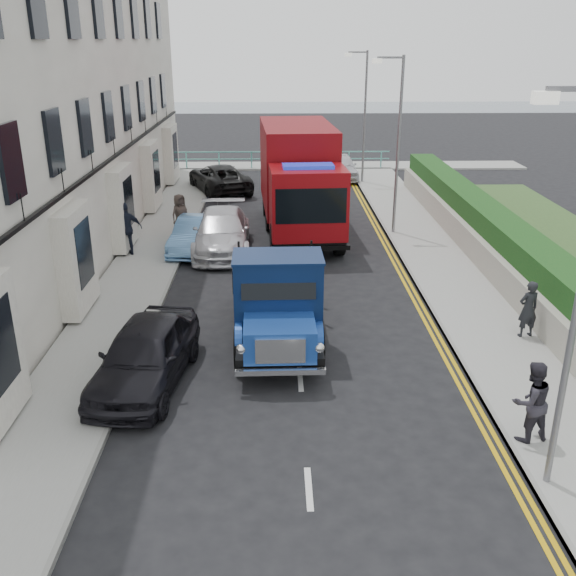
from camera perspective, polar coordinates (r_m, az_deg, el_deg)
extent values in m
plane|color=black|center=(13.72, 1.43, -12.18)|extent=(120.00, 120.00, 0.00)
cube|color=gray|center=(22.25, -13.12, 1.01)|extent=(2.40, 38.00, 0.12)
cube|color=gray|center=(22.54, 13.99, 1.20)|extent=(2.60, 38.00, 0.12)
cube|color=gray|center=(41.12, -0.37, 10.79)|extent=(30.00, 2.50, 0.12)
plane|color=#505F6D|center=(71.83, -0.74, 15.26)|extent=(120.00, 120.00, 0.00)
cube|color=silver|center=(26.02, -22.48, 18.56)|extent=(6.00, 30.00, 14.00)
cube|color=black|center=(25.42, -14.62, 11.66)|extent=(0.12, 28.00, 0.10)
cube|color=#B2AD9E|center=(22.76, 17.26, 2.36)|extent=(0.30, 28.00, 1.00)
cube|color=#154117|center=(22.87, 19.04, 3.30)|extent=(1.20, 28.00, 1.70)
cube|color=#59B2A5|center=(40.16, -0.36, 12.01)|extent=(13.00, 0.08, 0.06)
cube|color=#59B2A5|center=(40.23, -0.36, 11.41)|extent=(13.00, 0.06, 0.05)
cube|color=beige|center=(10.22, 21.89, 15.43)|extent=(0.35, 0.18, 0.18)
cylinder|color=slate|center=(26.21, 9.76, 12.08)|extent=(0.12, 0.12, 7.00)
cube|color=slate|center=(25.81, 9.10, 19.58)|extent=(1.00, 0.08, 0.08)
cube|color=beige|center=(25.73, 7.92, 19.37)|extent=(0.35, 0.18, 0.18)
cylinder|color=slate|center=(35.99, 6.83, 14.68)|extent=(0.12, 0.12, 7.00)
cube|color=slate|center=(35.70, 6.23, 20.12)|extent=(1.00, 0.08, 0.08)
cube|color=beige|center=(35.65, 5.38, 19.96)|extent=(0.35, 0.18, 0.18)
cylinder|color=black|center=(15.71, -4.27, -5.42)|extent=(0.30, 1.04, 1.03)
cylinder|color=black|center=(15.76, 2.66, -5.31)|extent=(0.30, 1.04, 1.03)
cylinder|color=black|center=(18.45, -3.99, -1.21)|extent=(0.30, 1.04, 1.03)
cylinder|color=black|center=(18.49, 1.88, -1.13)|extent=(0.30, 1.04, 1.03)
cube|color=black|center=(17.00, -0.94, -2.64)|extent=(2.14, 5.20, 0.19)
cube|color=#1C449C|center=(15.03, -0.76, -4.37)|extent=(1.69, 1.43, 0.77)
cube|color=silver|center=(14.39, -0.68, -5.61)|extent=(1.13, 0.11, 0.59)
cube|color=#0C1E46|center=(15.92, -0.90, -0.45)|extent=(2.18, 1.33, 1.88)
cube|color=black|center=(18.10, -1.05, -0.27)|extent=(2.32, 3.06, 0.13)
cylinder|color=black|center=(23.72, -1.13, 4.28)|extent=(0.44, 1.26, 1.24)
cylinder|color=black|center=(23.98, 4.55, 4.40)|extent=(0.44, 1.26, 1.24)
cylinder|color=black|center=(27.09, -1.60, 6.44)|extent=(0.44, 1.26, 1.24)
cylinder|color=black|center=(27.31, 3.40, 6.53)|extent=(0.44, 1.26, 1.24)
cylinder|color=black|center=(29.49, -1.87, 7.67)|extent=(0.44, 1.26, 1.24)
cylinder|color=black|center=(29.70, 2.74, 7.76)|extent=(0.44, 1.26, 1.24)
cube|color=black|center=(26.57, 1.03, 6.65)|extent=(3.08, 8.05, 0.28)
cube|color=maroon|center=(23.45, 1.76, 7.64)|extent=(2.84, 2.31, 2.48)
cube|color=black|center=(22.42, 2.06, 7.30)|extent=(2.49, 0.24, 1.24)
cube|color=maroon|center=(27.40, 0.80, 10.85)|extent=(3.18, 6.03, 3.39)
imported|color=black|center=(15.25, -12.58, -5.79)|extent=(2.35, 4.62, 1.51)
imported|color=#6196D1|center=(24.62, -8.23, 4.73)|extent=(1.81, 4.00, 1.27)
imported|color=silver|center=(24.49, -5.91, 5.02)|extent=(2.29, 5.22, 1.49)
imported|color=black|center=(34.46, -6.12, 9.71)|extent=(4.04, 5.62, 1.42)
imported|color=silver|center=(37.61, 4.70, 10.72)|extent=(1.88, 4.21, 1.41)
imported|color=black|center=(18.08, 20.57, -1.76)|extent=(0.64, 0.50, 1.56)
imported|color=#2C2932|center=(13.54, 20.81, -9.41)|extent=(0.96, 0.83, 1.69)
imported|color=black|center=(24.16, -14.18, 5.12)|extent=(1.24, 0.88, 1.95)
imported|color=#40342E|center=(26.30, -9.57, 6.45)|extent=(0.95, 0.95, 1.67)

